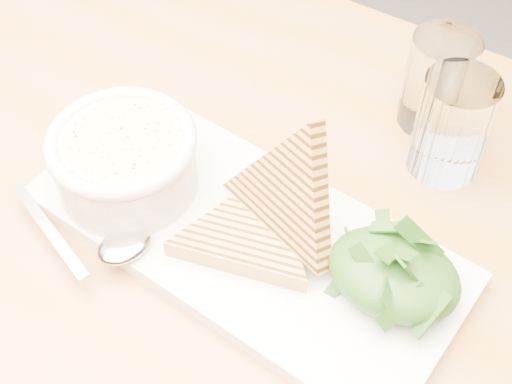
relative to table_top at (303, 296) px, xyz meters
The scene contains 14 objects.
table_top is the anchor object (origin of this frame).
table_leg_bl 0.74m from the table_top, 147.56° to the left, with size 0.06×0.06×0.72m, color #996D40.
platter 0.07m from the table_top, 167.19° to the left, with size 0.40×0.18×0.02m, color silver.
soup_bowl 0.20m from the table_top, behind, with size 0.13×0.13×0.05m, color silver.
soup 0.21m from the table_top, behind, with size 0.11×0.11×0.01m, color beige.
bowl_rim 0.21m from the table_top, behind, with size 0.14×0.14×0.01m, color silver.
sandwich_flat 0.08m from the table_top, behind, with size 0.15×0.15×0.02m, color #BA8D47, non-canonical shape.
sandwich_lean 0.10m from the table_top, 135.46° to the left, with size 0.15×0.15×0.08m, color #BA8D47, non-canonical shape.
salad_base 0.09m from the table_top, 17.38° to the left, with size 0.11×0.09×0.04m, color #0F3E0C.
arugula_pile 0.10m from the table_top, 17.38° to the left, with size 0.11×0.10×0.05m, color #2E521C, non-canonical shape.
spoon_bowl 0.16m from the table_top, 160.27° to the right, with size 0.04×0.05×0.01m, color silver.
spoon_handle 0.23m from the table_top, 161.87° to the right, with size 0.13×0.01×0.00m, color silver.
glass_near 0.21m from the table_top, 73.62° to the left, with size 0.07×0.07×0.11m, color white.
glass_far 0.26m from the table_top, 84.53° to the left, with size 0.07×0.07×0.10m, color white.
Camera 1 is at (0.36, -0.23, 1.29)m, focal length 50.00 mm.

